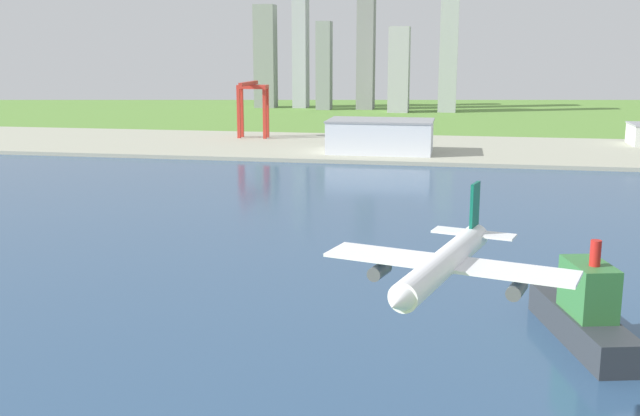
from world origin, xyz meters
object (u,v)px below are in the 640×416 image
airplane_landing (444,264)px  container_barge (584,313)px  port_crane_red (252,98)px  warehouse_main (380,136)px

airplane_landing → container_barge: size_ratio=0.91×
airplane_landing → port_crane_red: airplane_landing is taller
airplane_landing → container_barge: 78.00m
warehouse_main → airplane_landing: bearing=-82.7°
port_crane_red → warehouse_main: size_ratio=0.64×
port_crane_red → warehouse_main: 118.29m
container_barge → warehouse_main: container_barge is taller
airplane_landing → container_barge: bearing=64.6°
container_barge → airplane_landing: bearing=-115.4°
warehouse_main → port_crane_red: bearing=148.8°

